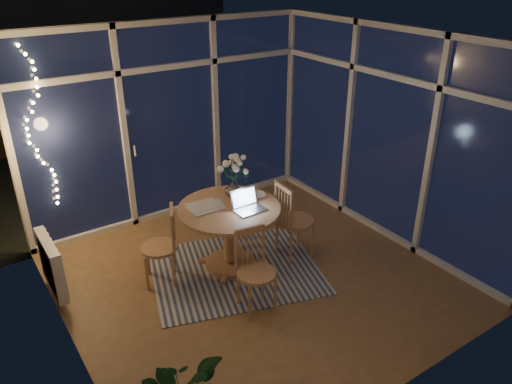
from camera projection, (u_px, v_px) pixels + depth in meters
floor at (255, 277)px, 5.65m from camera, size 4.00×4.00×0.00m
ceiling at (254, 41)px, 4.51m from camera, size 4.00×4.00×0.00m
wall_back at (170, 122)px, 6.57m from camera, size 4.00×0.04×2.60m
wall_front at (409, 265)px, 3.59m from camera, size 4.00×0.04×2.60m
wall_left at (52, 227)px, 4.07m from camera, size 0.04×4.00×2.60m
wall_right at (390, 135)px, 6.08m from camera, size 0.04×4.00×2.60m
window_wall_back at (171, 122)px, 6.54m from camera, size 4.00×0.10×2.60m
window_wall_right at (388, 136)px, 6.06m from camera, size 0.10×4.00×2.60m
radiator at (51, 265)px, 5.17m from camera, size 0.10×0.70×0.58m
fairy_lights at (38, 131)px, 5.55m from camera, size 0.24×0.10×1.85m
garden_patio at (132, 145)px, 9.65m from camera, size 12.00×6.00×0.10m
garden_fence at (91, 94)px, 9.35m from camera, size 11.00×0.08×1.80m
neighbour_roof at (54, 6)px, 11.17m from camera, size 7.00×3.00×2.20m
garden_shrubs at (87, 161)px, 7.58m from camera, size 0.90×0.90×0.90m
rug at (235, 270)px, 5.76m from camera, size 2.24×2.00×0.01m
dining_table at (230, 238)px, 5.67m from camera, size 1.43×1.43×0.78m
chair_left at (159, 246)px, 5.39m from camera, size 0.56×0.56×0.91m
chair_right at (295, 219)px, 5.85m from camera, size 0.49×0.49×0.98m
chair_front at (257, 272)px, 4.97m from camera, size 0.47×0.47×0.89m
laptop at (250, 201)px, 5.38m from camera, size 0.33×0.29×0.24m
flower_vase at (232, 188)px, 5.71m from camera, size 0.25×0.25×0.21m
bowl at (258, 196)px, 5.71m from camera, size 0.19×0.19×0.04m
newspapers at (205, 207)px, 5.49m from camera, size 0.40×0.34×0.02m
phone at (242, 213)px, 5.38m from camera, size 0.11×0.09×0.01m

